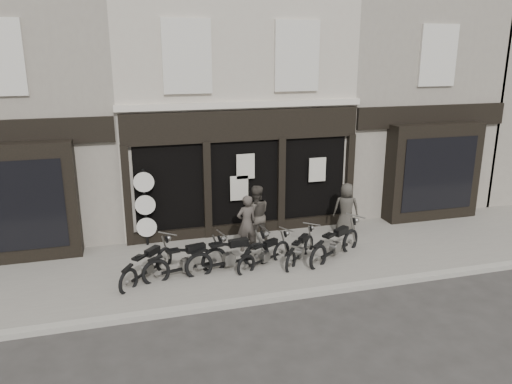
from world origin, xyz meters
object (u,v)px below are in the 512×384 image
object	(u,v)px
man_left	(247,223)
man_centre	(256,215)
advert_sign_post	(146,211)
man_right	(346,208)
motorcycle_5	(335,246)
motorcycle_4	(300,251)
motorcycle_1	(187,264)
motorcycle_2	(229,258)
motorcycle_0	(148,267)
motorcycle_3	(265,256)

from	to	relation	value
man_left	man_centre	world-z (taller)	man_centre
man_left	advert_sign_post	world-z (taller)	advert_sign_post
man_right	motorcycle_5	bearing A→B (deg)	76.97
motorcycle_4	motorcycle_5	xyz separation A→B (m)	(0.98, -0.11, 0.08)
motorcycle_5	motorcycle_1	bearing A→B (deg)	147.95
motorcycle_2	man_right	size ratio (longest dim) A/B	1.46
advert_sign_post	motorcycle_5	bearing A→B (deg)	-19.68
motorcycle_4	motorcycle_5	bearing A→B (deg)	-53.58
motorcycle_0	man_left	distance (m)	3.04
motorcycle_2	motorcycle_4	xyz separation A→B (m)	(1.97, 0.08, -0.08)
motorcycle_1	man_right	size ratio (longest dim) A/B	1.41
motorcycle_1	motorcycle_4	xyz separation A→B (m)	(3.07, 0.11, -0.07)
man_centre	motorcycle_1	bearing A→B (deg)	37.82
motorcycle_3	motorcycle_4	world-z (taller)	motorcycle_3
motorcycle_4	motorcycle_0	bearing A→B (deg)	132.40
man_right	motorcycle_2	bearing A→B (deg)	42.39
motorcycle_2	motorcycle_5	bearing A→B (deg)	-8.74
motorcycle_5	man_right	distance (m)	2.04
man_left	man_right	size ratio (longest dim) A/B	1.02
advert_sign_post	man_centre	bearing A→B (deg)	-8.92
motorcycle_0	man_left	size ratio (longest dim) A/B	1.06
motorcycle_1	motorcycle_5	bearing A→B (deg)	-12.00
motorcycle_3	advert_sign_post	bearing A→B (deg)	113.40
motorcycle_0	motorcycle_3	xyz separation A→B (m)	(3.02, -0.07, -0.03)
motorcycle_1	man_right	xyz separation A→B (m)	(5.14, 1.66, 0.48)
motorcycle_1	motorcycle_5	size ratio (longest dim) A/B	1.10
motorcycle_3	man_right	size ratio (longest dim) A/B	1.11
motorcycle_3	motorcycle_4	bearing A→B (deg)	-25.50
motorcycle_3	man_left	world-z (taller)	man_left
motorcycle_4	man_right	distance (m)	2.64
motorcycle_0	man_right	world-z (taller)	man_right
motorcycle_1	advert_sign_post	world-z (taller)	advert_sign_post
motorcycle_3	man_left	bearing A→B (deg)	72.25
man_left	man_centre	size ratio (longest dim) A/B	0.91
motorcycle_5	motorcycle_3	bearing A→B (deg)	146.36
motorcycle_0	man_centre	bearing A→B (deg)	-25.03
motorcycle_1	motorcycle_2	xyz separation A→B (m)	(1.10, 0.02, 0.01)
motorcycle_2	advert_sign_post	world-z (taller)	advert_sign_post
man_centre	man_right	size ratio (longest dim) A/B	1.12
motorcycle_2	man_left	world-z (taller)	man_left
motorcycle_2	advert_sign_post	size ratio (longest dim) A/B	0.97
motorcycle_4	man_left	size ratio (longest dim) A/B	0.94
motorcycle_3	man_centre	xyz separation A→B (m)	(0.16, 1.46, 0.64)
motorcycle_2	motorcycle_5	size ratio (longest dim) A/B	1.13
advert_sign_post	motorcycle_3	bearing A→B (deg)	-32.39
man_left	motorcycle_0	bearing A→B (deg)	7.72
man_right	motorcycle_3	bearing A→B (deg)	47.85
motorcycle_3	man_right	bearing A→B (deg)	-1.00
motorcycle_2	advert_sign_post	xyz separation A→B (m)	(-1.92, 2.29, 0.72)
man_left	man_centre	distance (m)	0.53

